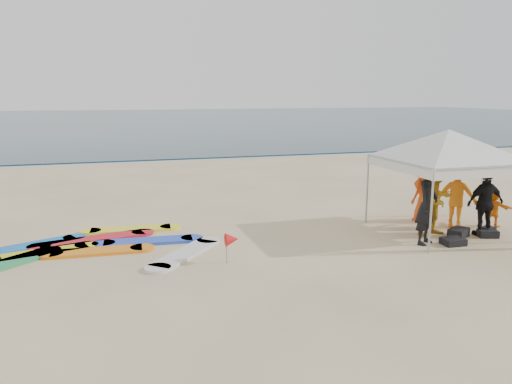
{
  "coord_description": "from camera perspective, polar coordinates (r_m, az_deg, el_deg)",
  "views": [
    {
      "loc": [
        -3.49,
        -8.47,
        3.49
      ],
      "look_at": [
        -0.14,
        2.6,
        1.2
      ],
      "focal_mm": 35.0,
      "sensor_mm": 36.0,
      "label": 1
    }
  ],
  "objects": [
    {
      "name": "shoreline_foam",
      "position": [
        27.12,
        -9.32,
        3.67
      ],
      "size": [
        160.0,
        1.2,
        0.01
      ],
      "primitive_type": "cube",
      "color": "silver",
      "rests_on": "ground"
    },
    {
      "name": "ocean",
      "position": [
        68.64,
        -14.04,
        7.99
      ],
      "size": [
        160.0,
        84.0,
        0.08
      ],
      "primitive_type": "cube",
      "color": "#0C2633",
      "rests_on": "ground"
    },
    {
      "name": "marker_pennant",
      "position": [
        10.46,
        -2.75,
        -5.45
      ],
      "size": [
        0.28,
        0.28,
        0.64
      ],
      "color": "#A5A5A8",
      "rests_on": "ground"
    },
    {
      "name": "person_black_a",
      "position": [
        12.29,
        18.96,
        -1.38
      ],
      "size": [
        0.82,
        0.77,
        1.89
      ],
      "primitive_type": "imported",
      "rotation": [
        0.0,
        0.0,
        0.63
      ],
      "color": "black",
      "rests_on": "ground"
    },
    {
      "name": "person_orange_b",
      "position": [
        14.51,
        18.71,
        0.08
      ],
      "size": [
        0.96,
        0.79,
        1.68
      ],
      "primitive_type": "imported",
      "rotation": [
        0.0,
        0.0,
        3.5
      ],
      "color": "#D84A13",
      "rests_on": "ground"
    },
    {
      "name": "ground",
      "position": [
        9.8,
        5.28,
        -9.71
      ],
      "size": [
        120.0,
        120.0,
        0.0
      ],
      "primitive_type": "plane",
      "color": "beige",
      "rests_on": "ground"
    },
    {
      "name": "surfboard_spread",
      "position": [
        12.12,
        -17.98,
        -5.93
      ],
      "size": [
        5.43,
        3.7,
        0.07
      ],
      "color": "blue",
      "rests_on": "ground"
    },
    {
      "name": "person_yellow",
      "position": [
        13.14,
        19.95,
        -0.72
      ],
      "size": [
        1.0,
        0.83,
        1.86
      ],
      "primitive_type": "imported",
      "rotation": [
        0.0,
        0.0,
        0.15
      ],
      "color": "#C18F1B",
      "rests_on": "ground"
    },
    {
      "name": "person_seated",
      "position": [
        14.68,
        25.52,
        -1.65
      ],
      "size": [
        0.65,
        0.97,
        1.0
      ],
      "primitive_type": "imported",
      "rotation": [
        0.0,
        0.0,
        1.99
      ],
      "color": "orange",
      "rests_on": "ground"
    },
    {
      "name": "person_orange_a",
      "position": [
        14.13,
        21.98,
        -0.29
      ],
      "size": [
        1.26,
        1.26,
        1.75
      ],
      "primitive_type": "imported",
      "rotation": [
        0.0,
        0.0,
        2.36
      ],
      "color": "orange",
      "rests_on": "ground"
    },
    {
      "name": "person_black_b",
      "position": [
        13.55,
        24.72,
        -1.17
      ],
      "size": [
        1.0,
        0.47,
        1.66
      ],
      "primitive_type": "imported",
      "rotation": [
        0.0,
        0.0,
        3.07
      ],
      "color": "black",
      "rests_on": "ground"
    },
    {
      "name": "canopy_tent",
      "position": [
        13.29,
        21.21,
        6.63
      ],
      "size": [
        3.97,
        3.97,
        2.99
      ],
      "color": "#A5A5A8",
      "rests_on": "ground"
    },
    {
      "name": "gear_pile",
      "position": [
        13.27,
        23.06,
        -4.53
      ],
      "size": [
        1.85,
        1.01,
        0.22
      ],
      "color": "black",
      "rests_on": "ground"
    }
  ]
}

